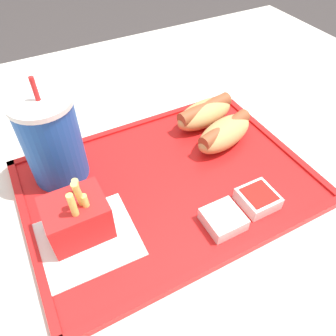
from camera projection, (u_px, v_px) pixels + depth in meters
The scene contains 10 objects.
ground_plane at pixel (167, 325), 1.08m from camera, with size 8.00×8.00×0.00m, color #383333.
dining_table at pixel (167, 273), 0.82m from camera, with size 1.37×1.08×0.72m.
food_tray at pixel (168, 183), 0.54m from camera, with size 0.46×0.33×0.01m.
paper_napkin at pixel (86, 240), 0.46m from camera, with size 0.14×0.12×0.00m.
soda_cup at pixel (52, 140), 0.50m from camera, with size 0.09×0.09×0.18m.
hot_dog_far at pixel (204, 113), 0.63m from camera, with size 0.13×0.08×0.05m.
hot_dog_near at pixel (224, 133), 0.59m from camera, with size 0.14×0.09×0.05m.
fries_carton at pixel (78, 218), 0.45m from camera, with size 0.08×0.07×0.11m.
sauce_cup_mayo at pixel (223, 219), 0.47m from camera, with size 0.05×0.05×0.02m.
sauce_cup_ketchup at pixel (258, 198), 0.50m from camera, with size 0.05×0.05×0.02m.
Camera 1 is at (-0.18, -0.34, 1.13)m, focal length 35.00 mm.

